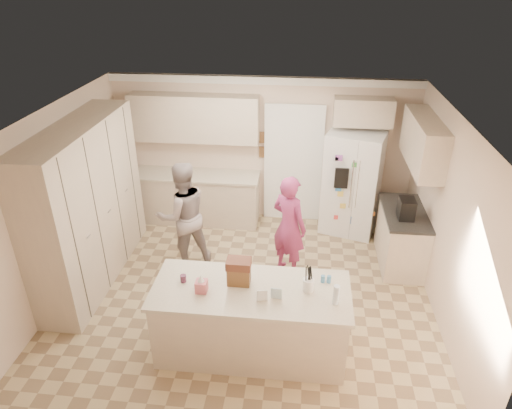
# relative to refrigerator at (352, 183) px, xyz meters

# --- Properties ---
(floor) EXTENTS (5.20, 4.60, 0.02)m
(floor) POSITION_rel_refrigerator_xyz_m (-1.57, -1.95, -0.91)
(floor) COLOR tan
(floor) RESTS_ON ground
(ceiling) EXTENTS (5.20, 4.60, 0.02)m
(ceiling) POSITION_rel_refrigerator_xyz_m (-1.57, -1.95, 1.71)
(ceiling) COLOR white
(ceiling) RESTS_ON wall_back
(wall_back) EXTENTS (5.20, 0.02, 2.60)m
(wall_back) POSITION_rel_refrigerator_xyz_m (-1.57, 0.36, 0.40)
(wall_back) COLOR beige
(wall_back) RESTS_ON ground
(wall_front) EXTENTS (5.20, 0.02, 2.60)m
(wall_front) POSITION_rel_refrigerator_xyz_m (-1.57, -4.26, 0.40)
(wall_front) COLOR beige
(wall_front) RESTS_ON ground
(wall_left) EXTENTS (0.02, 4.60, 2.60)m
(wall_left) POSITION_rel_refrigerator_xyz_m (-4.18, -1.95, 0.40)
(wall_left) COLOR beige
(wall_left) RESTS_ON ground
(wall_right) EXTENTS (0.02, 4.60, 2.60)m
(wall_right) POSITION_rel_refrigerator_xyz_m (1.04, -1.95, 0.40)
(wall_right) COLOR beige
(wall_right) RESTS_ON ground
(crown_back) EXTENTS (5.20, 0.08, 0.12)m
(crown_back) POSITION_rel_refrigerator_xyz_m (-1.57, 0.31, 1.63)
(crown_back) COLOR white
(crown_back) RESTS_ON wall_back
(pantry_bank) EXTENTS (0.60, 2.60, 2.35)m
(pantry_bank) POSITION_rel_refrigerator_xyz_m (-3.87, -1.75, 0.28)
(pantry_bank) COLOR beige
(pantry_bank) RESTS_ON floor
(back_base_cab) EXTENTS (2.20, 0.60, 0.88)m
(back_base_cab) POSITION_rel_refrigerator_xyz_m (-2.72, 0.05, -0.46)
(back_base_cab) COLOR beige
(back_base_cab) RESTS_ON floor
(back_countertop) EXTENTS (2.24, 0.63, 0.04)m
(back_countertop) POSITION_rel_refrigerator_xyz_m (-2.72, 0.04, 0.00)
(back_countertop) COLOR beige
(back_countertop) RESTS_ON back_base_cab
(back_upper_cab) EXTENTS (2.20, 0.35, 0.80)m
(back_upper_cab) POSITION_rel_refrigerator_xyz_m (-2.72, 0.17, 1.00)
(back_upper_cab) COLOR beige
(back_upper_cab) RESTS_ON wall_back
(doorway_opening) EXTENTS (0.90, 0.06, 2.10)m
(doorway_opening) POSITION_rel_refrigerator_xyz_m (-1.02, 0.33, 0.15)
(doorway_opening) COLOR black
(doorway_opening) RESTS_ON floor
(doorway_casing) EXTENTS (1.02, 0.03, 2.22)m
(doorway_casing) POSITION_rel_refrigerator_xyz_m (-1.02, 0.29, 0.15)
(doorway_casing) COLOR white
(doorway_casing) RESTS_ON floor
(wall_frame_upper) EXTENTS (0.15, 0.02, 0.20)m
(wall_frame_upper) POSITION_rel_refrigerator_xyz_m (-1.55, 0.32, 0.65)
(wall_frame_upper) COLOR brown
(wall_frame_upper) RESTS_ON wall_back
(wall_frame_lower) EXTENTS (0.15, 0.02, 0.20)m
(wall_frame_lower) POSITION_rel_refrigerator_xyz_m (-1.55, 0.32, 0.38)
(wall_frame_lower) COLOR brown
(wall_frame_lower) RESTS_ON wall_back
(refrigerator) EXTENTS (1.06, 0.93, 1.80)m
(refrigerator) POSITION_rel_refrigerator_xyz_m (0.00, 0.00, 0.00)
(refrigerator) COLOR white
(refrigerator) RESTS_ON floor
(fridge_seam) EXTENTS (0.02, 0.02, 1.78)m
(fridge_seam) POSITION_rel_refrigerator_xyz_m (0.00, -0.35, 0.00)
(fridge_seam) COLOR gray
(fridge_seam) RESTS_ON refrigerator
(fridge_dispenser) EXTENTS (0.22, 0.03, 0.35)m
(fridge_dispenser) POSITION_rel_refrigerator_xyz_m (-0.22, -0.37, 0.25)
(fridge_dispenser) COLOR black
(fridge_dispenser) RESTS_ON refrigerator
(fridge_handle_l) EXTENTS (0.02, 0.02, 0.85)m
(fridge_handle_l) POSITION_rel_refrigerator_xyz_m (-0.05, -0.37, 0.15)
(fridge_handle_l) COLOR silver
(fridge_handle_l) RESTS_ON refrigerator
(fridge_handle_r) EXTENTS (0.02, 0.02, 0.85)m
(fridge_handle_r) POSITION_rel_refrigerator_xyz_m (0.05, -0.37, 0.15)
(fridge_handle_r) COLOR silver
(fridge_handle_r) RESTS_ON refrigerator
(over_fridge_cab) EXTENTS (0.95, 0.35, 0.45)m
(over_fridge_cab) POSITION_rel_refrigerator_xyz_m (0.08, 0.17, 1.20)
(over_fridge_cab) COLOR beige
(over_fridge_cab) RESTS_ON wall_back
(right_base_cab) EXTENTS (0.60, 1.20, 0.88)m
(right_base_cab) POSITION_rel_refrigerator_xyz_m (0.73, -0.95, -0.46)
(right_base_cab) COLOR beige
(right_base_cab) RESTS_ON floor
(right_countertop) EXTENTS (0.63, 1.24, 0.04)m
(right_countertop) POSITION_rel_refrigerator_xyz_m (0.72, -0.95, 0.00)
(right_countertop) COLOR #2D2B28
(right_countertop) RESTS_ON right_base_cab
(right_upper_cab) EXTENTS (0.35, 1.50, 0.70)m
(right_upper_cab) POSITION_rel_refrigerator_xyz_m (0.85, -0.75, 1.05)
(right_upper_cab) COLOR beige
(right_upper_cab) RESTS_ON wall_right
(coffee_maker) EXTENTS (0.22, 0.28, 0.30)m
(coffee_maker) POSITION_rel_refrigerator_xyz_m (0.68, -1.15, 0.17)
(coffee_maker) COLOR black
(coffee_maker) RESTS_ON right_countertop
(island_base) EXTENTS (2.20, 0.90, 0.88)m
(island_base) POSITION_rel_refrigerator_xyz_m (-1.37, -3.05, -0.46)
(island_base) COLOR beige
(island_base) RESTS_ON floor
(island_top) EXTENTS (2.28, 0.96, 0.05)m
(island_top) POSITION_rel_refrigerator_xyz_m (-1.37, -3.05, 0.00)
(island_top) COLOR beige
(island_top) RESTS_ON island_base
(utensil_crock) EXTENTS (0.13, 0.13, 0.15)m
(utensil_crock) POSITION_rel_refrigerator_xyz_m (-0.72, -3.00, 0.10)
(utensil_crock) COLOR white
(utensil_crock) RESTS_ON island_top
(tissue_box) EXTENTS (0.13, 0.13, 0.14)m
(tissue_box) POSITION_rel_refrigerator_xyz_m (-1.92, -3.15, 0.10)
(tissue_box) COLOR #CA606C
(tissue_box) RESTS_ON island_top
(tissue_plume) EXTENTS (0.08, 0.08, 0.08)m
(tissue_plume) POSITION_rel_refrigerator_xyz_m (-1.92, -3.15, 0.20)
(tissue_plume) COLOR white
(tissue_plume) RESTS_ON tissue_box
(dollhouse_body) EXTENTS (0.26, 0.18, 0.22)m
(dollhouse_body) POSITION_rel_refrigerator_xyz_m (-1.52, -2.95, 0.14)
(dollhouse_body) COLOR brown
(dollhouse_body) RESTS_ON island_top
(dollhouse_roof) EXTENTS (0.28, 0.20, 0.10)m
(dollhouse_roof) POSITION_rel_refrigerator_xyz_m (-1.52, -2.95, 0.30)
(dollhouse_roof) COLOR #592D1E
(dollhouse_roof) RESTS_ON dollhouse_body
(jam_jar) EXTENTS (0.07, 0.07, 0.09)m
(jam_jar) POSITION_rel_refrigerator_xyz_m (-2.17, -3.00, 0.07)
(jam_jar) COLOR #59263F
(jam_jar) RESTS_ON island_top
(greeting_card_a) EXTENTS (0.12, 0.06, 0.16)m
(greeting_card_a) POSITION_rel_refrigerator_xyz_m (-1.22, -3.25, 0.11)
(greeting_card_a) COLOR white
(greeting_card_a) RESTS_ON island_top
(greeting_card_b) EXTENTS (0.12, 0.05, 0.16)m
(greeting_card_b) POSITION_rel_refrigerator_xyz_m (-1.07, -3.20, 0.11)
(greeting_card_b) COLOR silver
(greeting_card_b) RESTS_ON island_top
(water_bottle) EXTENTS (0.07, 0.07, 0.24)m
(water_bottle) POSITION_rel_refrigerator_xyz_m (-0.42, -3.20, 0.14)
(water_bottle) COLOR silver
(water_bottle) RESTS_ON island_top
(shaker_salt) EXTENTS (0.05, 0.05, 0.09)m
(shaker_salt) POSITION_rel_refrigerator_xyz_m (-0.55, -2.83, 0.07)
(shaker_salt) COLOR teal
(shaker_salt) RESTS_ON island_top
(shaker_pepper) EXTENTS (0.05, 0.05, 0.09)m
(shaker_pepper) POSITION_rel_refrigerator_xyz_m (-0.48, -2.83, 0.07)
(shaker_pepper) COLOR teal
(shaker_pepper) RESTS_ON island_top
(teen_boy) EXTENTS (1.04, 0.98, 1.69)m
(teen_boy) POSITION_rel_refrigerator_xyz_m (-2.62, -1.31, -0.05)
(teen_boy) COLOR #999492
(teen_boy) RESTS_ON floor
(teen_girl) EXTENTS (0.70, 0.65, 1.60)m
(teen_girl) POSITION_rel_refrigerator_xyz_m (-1.01, -1.37, -0.10)
(teen_girl) COLOR #A93871
(teen_girl) RESTS_ON floor
(fridge_magnets) EXTENTS (0.76, 0.02, 1.44)m
(fridge_magnets) POSITION_rel_refrigerator_xyz_m (0.00, -0.36, 0.00)
(fridge_magnets) COLOR tan
(fridge_magnets) RESTS_ON refrigerator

